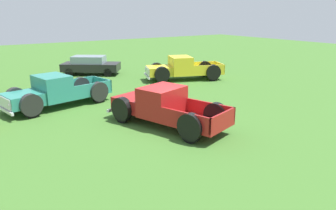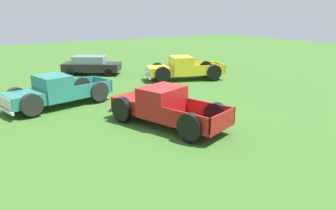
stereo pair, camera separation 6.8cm
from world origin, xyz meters
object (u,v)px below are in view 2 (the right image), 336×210
Objects in this scene: pickup_truck_behind_right at (52,92)px; pickup_truck_foreground at (161,107)px; sedan_distant_a at (91,65)px; pickup_truck_behind_left at (180,69)px.

pickup_truck_foreground is at bearing -58.09° from pickup_truck_behind_right.
pickup_truck_behind_right is at bearing 121.91° from pickup_truck_foreground.
pickup_truck_behind_right reaches higher than sedan_distant_a.
sedan_distant_a is at bearing 129.47° from pickup_truck_behind_left.
pickup_truck_behind_right is (-9.06, -1.97, -0.01)m from pickup_truck_behind_left.
pickup_truck_foreground reaches higher than pickup_truck_behind_right.
pickup_truck_foreground is 1.28× the size of sedan_distant_a.
pickup_truck_behind_right is (-3.11, 4.99, -0.01)m from pickup_truck_foreground.
pickup_truck_behind_right is 8.65m from sedan_distant_a.
pickup_truck_behind_left is at bearing -50.53° from sedan_distant_a.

